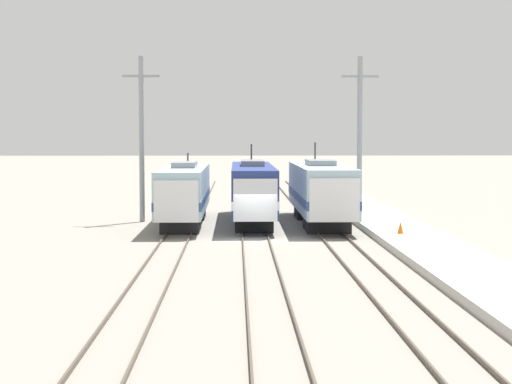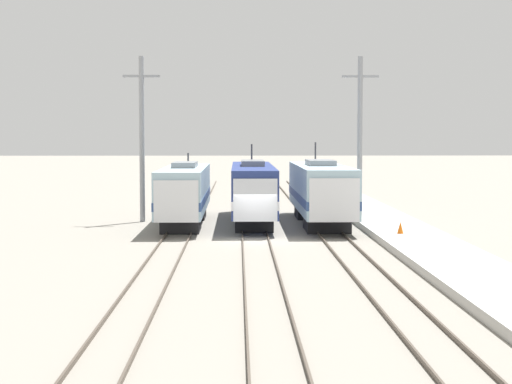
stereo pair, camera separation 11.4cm
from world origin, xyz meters
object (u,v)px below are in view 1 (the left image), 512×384
object	(u,v)px
catenary_tower_left	(142,137)
locomotive_center	(253,191)
traffic_cone	(400,228)
locomotive_far_right	(321,191)
catenary_tower_right	(360,137)
locomotive_far_left	(184,193)

from	to	relation	value
catenary_tower_left	locomotive_center	bearing A→B (deg)	-10.17
catenary_tower_left	traffic_cone	world-z (taller)	catenary_tower_left
catenary_tower_left	traffic_cone	distance (m)	19.38
locomotive_far_right	traffic_cone	distance (m)	9.45
catenary_tower_right	traffic_cone	distance (m)	11.80
catenary_tower_left	catenary_tower_right	bearing A→B (deg)	0.00
locomotive_center	catenary_tower_left	bearing A→B (deg)	169.83
catenary_tower_left	catenary_tower_right	distance (m)	14.63
locomotive_far_right	traffic_cone	xyz separation A→B (m)	(3.56, -8.64, -1.44)
locomotive_center	traffic_cone	size ratio (longest dim) A/B	26.28
locomotive_far_right	catenary_tower_right	bearing A→B (deg)	35.83
locomotive_far_left	locomotive_far_right	xyz separation A→B (m)	(8.85, 0.12, 0.06)
catenary_tower_left	traffic_cone	xyz separation A→B (m)	(15.39, -10.66, -5.00)
locomotive_far_left	locomotive_center	bearing A→B (deg)	10.53
traffic_cone	locomotive_far_left	bearing A→B (deg)	145.57
locomotive_center	catenary_tower_left	distance (m)	8.33
locomotive_center	catenary_tower_right	xyz separation A→B (m)	(7.23, 1.33, 3.58)
locomotive_far_right	catenary_tower_left	distance (m)	12.51
locomotive_center	traffic_cone	world-z (taller)	locomotive_center
locomotive_far_left	catenary_tower_right	bearing A→B (deg)	10.44
catenary_tower_left	locomotive_far_right	bearing A→B (deg)	-9.72
locomotive_far_left	traffic_cone	bearing A→B (deg)	-34.43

